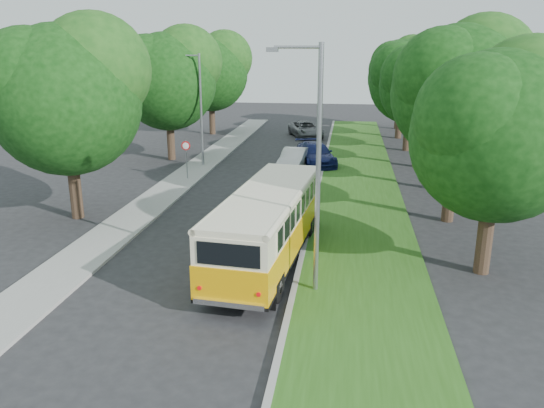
# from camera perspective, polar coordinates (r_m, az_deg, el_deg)

# --- Properties ---
(ground) EXTENTS (120.00, 120.00, 0.00)m
(ground) POSITION_cam_1_polar(r_m,az_deg,el_deg) (20.88, -6.80, -5.70)
(ground) COLOR #242426
(ground) RESTS_ON ground
(curb) EXTENTS (0.20, 70.00, 0.15)m
(curb) POSITION_cam_1_polar(r_m,az_deg,el_deg) (24.94, 4.17, -1.71)
(curb) COLOR gray
(curb) RESTS_ON ground
(grass_verge) EXTENTS (4.50, 70.00, 0.13)m
(grass_verge) POSITION_cam_1_polar(r_m,az_deg,el_deg) (24.91, 9.57, -1.95)
(grass_verge) COLOR #285416
(grass_verge) RESTS_ON ground
(sidewalk) EXTENTS (2.20, 70.00, 0.12)m
(sidewalk) POSITION_cam_1_polar(r_m,az_deg,el_deg) (26.81, -14.03, -0.90)
(sidewalk) COLOR gray
(sidewalk) RESTS_ON ground
(treeline) EXTENTS (24.27, 41.91, 9.46)m
(treeline) POSITION_cam_1_polar(r_m,az_deg,el_deg) (36.75, 5.15, 13.42)
(treeline) COLOR #332319
(treeline) RESTS_ON ground
(lamppost_near) EXTENTS (1.71, 0.16, 8.00)m
(lamppost_near) POSITION_cam_1_polar(r_m,az_deg,el_deg) (16.55, 4.69, 4.32)
(lamppost_near) COLOR gray
(lamppost_near) RESTS_ON ground
(lamppost_far) EXTENTS (1.71, 0.16, 7.50)m
(lamppost_far) POSITION_cam_1_polar(r_m,az_deg,el_deg) (36.22, -7.81, 10.41)
(lamppost_far) COLOR gray
(lamppost_far) RESTS_ON ground
(warning_sign) EXTENTS (0.56, 0.10, 2.50)m
(warning_sign) POSITION_cam_1_polar(r_m,az_deg,el_deg) (32.69, -9.22, 5.45)
(warning_sign) COLOR gray
(warning_sign) RESTS_ON ground
(vintage_bus) EXTENTS (3.37, 9.81, 2.86)m
(vintage_bus) POSITION_cam_1_polar(r_m,az_deg,el_deg) (19.79, -0.43, -2.43)
(vintage_bus) COLOR #FFAF08
(vintage_bus) RESTS_ON ground
(car_silver) EXTENTS (2.60, 4.60, 1.48)m
(car_silver) POSITION_cam_1_polar(r_m,az_deg,el_deg) (27.25, 1.60, 1.36)
(car_silver) COLOR #AAABAF
(car_silver) RESTS_ON ground
(car_white) EXTENTS (1.94, 4.43, 1.42)m
(car_white) POSITION_cam_1_polar(r_m,az_deg,el_deg) (35.35, 2.38, 4.82)
(car_white) COLOR silver
(car_white) RESTS_ON ground
(car_blue) EXTENTS (3.59, 5.61, 1.51)m
(car_blue) POSITION_cam_1_polar(r_m,az_deg,el_deg) (36.99, 4.68, 5.37)
(car_blue) COLOR navy
(car_blue) RESTS_ON ground
(car_grey) EXTENTS (3.91, 5.57, 1.41)m
(car_grey) POSITION_cam_1_polar(r_m,az_deg,el_deg) (48.81, 3.68, 8.03)
(car_grey) COLOR #525559
(car_grey) RESTS_ON ground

